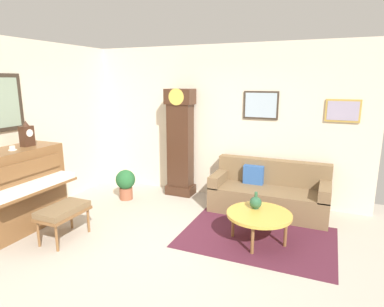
# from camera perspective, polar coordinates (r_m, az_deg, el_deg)

# --- Properties ---
(ground_plane) EXTENTS (6.40, 6.00, 0.10)m
(ground_plane) POSITION_cam_1_polar(r_m,az_deg,el_deg) (4.44, -5.60, -17.34)
(ground_plane) COLOR #B2A899
(wall_left) EXTENTS (0.13, 4.90, 2.80)m
(wall_left) POSITION_cam_1_polar(r_m,az_deg,el_deg) (5.65, -29.83, 3.29)
(wall_left) COLOR beige
(wall_left) RESTS_ON ground_plane
(wall_back) EXTENTS (5.30, 0.13, 2.80)m
(wall_back) POSITION_cam_1_polar(r_m,az_deg,el_deg) (6.10, 5.13, 5.43)
(wall_back) COLOR beige
(wall_back) RESTS_ON ground_plane
(area_rug) EXTENTS (2.10, 1.50, 0.01)m
(area_rug) POSITION_cam_1_polar(r_m,az_deg,el_deg) (4.84, 11.30, -14.16)
(area_rug) COLOR #4C1E2D
(area_rug) RESTS_ON ground_plane
(piano) EXTENTS (0.87, 1.44, 1.21)m
(piano) POSITION_cam_1_polar(r_m,az_deg,el_deg) (5.37, -28.79, -5.77)
(piano) COLOR brown
(piano) RESTS_ON ground_plane
(piano_bench) EXTENTS (0.42, 0.70, 0.48)m
(piano_bench) POSITION_cam_1_polar(r_m,az_deg,el_deg) (4.88, -21.64, -9.44)
(piano_bench) COLOR brown
(piano_bench) RESTS_ON ground_plane
(grandfather_clock) EXTENTS (0.52, 0.34, 2.03)m
(grandfather_clock) POSITION_cam_1_polar(r_m,az_deg,el_deg) (6.17, -2.06, 1.42)
(grandfather_clock) COLOR #3D2316
(grandfather_clock) RESTS_ON ground_plane
(couch) EXTENTS (1.90, 0.80, 0.84)m
(couch) POSITION_cam_1_polar(r_m,az_deg,el_deg) (5.67, 13.34, -6.77)
(couch) COLOR brown
(couch) RESTS_ON ground_plane
(coffee_table) EXTENTS (0.88, 0.88, 0.42)m
(coffee_table) POSITION_cam_1_polar(r_m,az_deg,el_deg) (4.58, 11.66, -10.52)
(coffee_table) COLOR gold
(coffee_table) RESTS_ON ground_plane
(mantel_clock) EXTENTS (0.13, 0.18, 0.38)m
(mantel_clock) POSITION_cam_1_polar(r_m,az_deg,el_deg) (5.40, -26.95, 2.95)
(mantel_clock) COLOR #3D2316
(mantel_clock) RESTS_ON piano
(teacup) EXTENTS (0.12, 0.12, 0.06)m
(teacup) POSITION_cam_1_polar(r_m,az_deg,el_deg) (5.21, -28.93, 0.77)
(teacup) COLOR white
(teacup) RESTS_ON piano
(green_jug) EXTENTS (0.17, 0.17, 0.24)m
(green_jug) POSITION_cam_1_polar(r_m,az_deg,el_deg) (4.69, 11.08, -8.40)
(green_jug) COLOR #234C33
(green_jug) RESTS_ON coffee_table
(potted_plant) EXTENTS (0.36, 0.36, 0.56)m
(potted_plant) POSITION_cam_1_polar(r_m,az_deg,el_deg) (6.17, -11.55, -4.99)
(potted_plant) COLOR #935138
(potted_plant) RESTS_ON ground_plane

